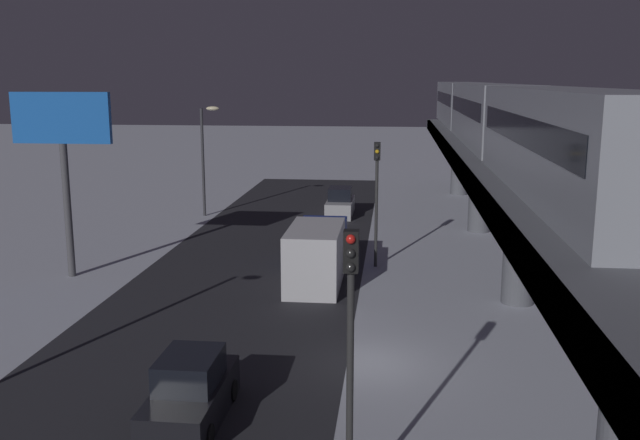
{
  "coord_description": "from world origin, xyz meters",
  "views": [
    {
      "loc": [
        -0.82,
        22.48,
        9.51
      ],
      "look_at": [
        2.74,
        -10.9,
        2.73
      ],
      "focal_mm": 39.39,
      "sensor_mm": 36.0,
      "label": 1
    }
  ],
  "objects_px": {
    "sedan_black": "(191,395)",
    "traffic_light_mid": "(377,186)",
    "sedan_silver": "(340,204)",
    "commercial_billboard": "(62,136)",
    "traffic_light_near": "(350,331)",
    "subway_train": "(490,113)",
    "box_truck": "(317,253)"
  },
  "relations": [
    {
      "from": "sedan_silver",
      "to": "traffic_light_near",
      "type": "relative_size",
      "value": 0.71
    },
    {
      "from": "box_truck",
      "to": "traffic_light_mid",
      "type": "xyz_separation_m",
      "value": [
        -2.7,
        -2.78,
        2.85
      ]
    },
    {
      "from": "traffic_light_mid",
      "to": "commercial_billboard",
      "type": "height_order",
      "value": "commercial_billboard"
    },
    {
      "from": "sedan_black",
      "to": "sedan_silver",
      "type": "distance_m",
      "value": 30.96
    },
    {
      "from": "sedan_black",
      "to": "box_truck",
      "type": "height_order",
      "value": "box_truck"
    },
    {
      "from": "box_truck",
      "to": "traffic_light_mid",
      "type": "bearing_deg",
      "value": -134.2
    },
    {
      "from": "sedan_black",
      "to": "traffic_light_near",
      "type": "distance_m",
      "value": 6.82
    },
    {
      "from": "sedan_silver",
      "to": "commercial_billboard",
      "type": "xyz_separation_m",
      "value": [
        11.85,
        17.06,
        6.03
      ]
    },
    {
      "from": "subway_train",
      "to": "traffic_light_near",
      "type": "xyz_separation_m",
      "value": [
        6.27,
        27.36,
        -3.39
      ]
    },
    {
      "from": "traffic_light_mid",
      "to": "sedan_silver",
      "type": "bearing_deg",
      "value": -78.05
    },
    {
      "from": "subway_train",
      "to": "sedan_black",
      "type": "xyz_separation_m",
      "value": [
        10.97,
        23.78,
        -6.8
      ]
    },
    {
      "from": "sedan_silver",
      "to": "traffic_light_mid",
      "type": "relative_size",
      "value": 0.71
    },
    {
      "from": "subway_train",
      "to": "box_truck",
      "type": "height_order",
      "value": "subway_train"
    },
    {
      "from": "sedan_black",
      "to": "traffic_light_mid",
      "type": "height_order",
      "value": "traffic_light_mid"
    },
    {
      "from": "sedan_black",
      "to": "traffic_light_mid",
      "type": "bearing_deg",
      "value": 74.73
    },
    {
      "from": "commercial_billboard",
      "to": "traffic_light_mid",
      "type": "bearing_deg",
      "value": -167.17
    },
    {
      "from": "sedan_silver",
      "to": "traffic_light_mid",
      "type": "bearing_deg",
      "value": -78.05
    },
    {
      "from": "sedan_black",
      "to": "box_truck",
      "type": "bearing_deg",
      "value": 82.11
    },
    {
      "from": "subway_train",
      "to": "traffic_light_near",
      "type": "bearing_deg",
      "value": 77.09
    },
    {
      "from": "traffic_light_near",
      "to": "box_truck",
      "type": "bearing_deg",
      "value": -81.48
    },
    {
      "from": "sedan_silver",
      "to": "commercial_billboard",
      "type": "distance_m",
      "value": 21.63
    },
    {
      "from": "commercial_billboard",
      "to": "box_truck",
      "type": "bearing_deg",
      "value": -177.23
    },
    {
      "from": "sedan_silver",
      "to": "commercial_billboard",
      "type": "relative_size",
      "value": 0.51
    },
    {
      "from": "traffic_light_near",
      "to": "traffic_light_mid",
      "type": "xyz_separation_m",
      "value": [
        0.0,
        -20.8,
        0.0
      ]
    },
    {
      "from": "subway_train",
      "to": "traffic_light_mid",
      "type": "distance_m",
      "value": 9.69
    },
    {
      "from": "sedan_silver",
      "to": "box_truck",
      "type": "distance_m",
      "value": 16.48
    },
    {
      "from": "traffic_light_near",
      "to": "subway_train",
      "type": "bearing_deg",
      "value": -102.91
    },
    {
      "from": "subway_train",
      "to": "sedan_black",
      "type": "distance_m",
      "value": 27.05
    },
    {
      "from": "sedan_black",
      "to": "sedan_silver",
      "type": "bearing_deg",
      "value": 86.67
    },
    {
      "from": "sedan_silver",
      "to": "traffic_light_mid",
      "type": "xyz_separation_m",
      "value": [
        -2.9,
        13.7,
        3.4
      ]
    },
    {
      "from": "subway_train",
      "to": "commercial_billboard",
      "type": "relative_size",
      "value": 6.23
    },
    {
      "from": "subway_train",
      "to": "traffic_light_mid",
      "type": "height_order",
      "value": "subway_train"
    }
  ]
}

